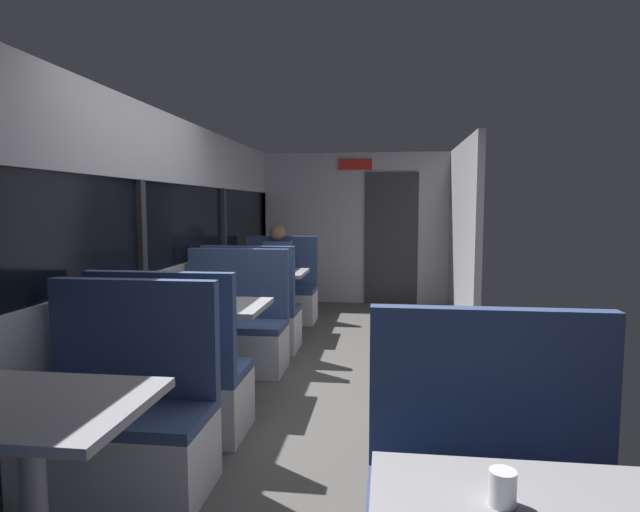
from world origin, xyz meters
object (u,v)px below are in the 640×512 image
(seated_passenger, at_px, (278,281))
(coffee_cup_primary, at_px, (502,488))
(bench_near_window_facing_entry, at_px, (122,428))
(bench_mid_window_facing_end, at_px, (173,386))
(bench_far_window_facing_end, at_px, (253,319))
(dining_table_far_window, at_px, (267,280))
(dining_table_near_window, at_px, (30,426))
(dining_table_mid_window, at_px, (208,316))
(bench_far_window_facing_entry, at_px, (280,296))
(bench_mid_window_facing_entry, at_px, (234,334))

(seated_passenger, distance_m, coffee_cup_primary, 5.54)
(bench_near_window_facing_entry, relative_size, bench_mid_window_facing_end, 1.00)
(coffee_cup_primary, bearing_deg, bench_far_window_facing_end, 113.03)
(bench_mid_window_facing_end, distance_m, coffee_cup_primary, 2.56)
(bench_mid_window_facing_end, height_order, dining_table_far_window, bench_mid_window_facing_end)
(dining_table_far_window, xyz_separation_m, bench_far_window_facing_end, (0.00, -0.70, -0.31))
(dining_table_far_window, distance_m, bench_far_window_facing_end, 0.77)
(bench_far_window_facing_end, bearing_deg, dining_table_near_window, -90.00)
(seated_passenger, bearing_deg, bench_mid_window_facing_end, -90.00)
(bench_mid_window_facing_end, bearing_deg, coffee_cup_primary, -48.17)
(dining_table_mid_window, distance_m, dining_table_far_window, 2.07)
(dining_table_near_window, bearing_deg, dining_table_far_window, 90.00)
(bench_far_window_facing_end, relative_size, bench_far_window_facing_entry, 1.00)
(seated_passenger, relative_size, coffee_cup_primary, 14.00)
(bench_near_window_facing_entry, relative_size, dining_table_mid_window, 1.22)
(dining_table_mid_window, bearing_deg, bench_mid_window_facing_entry, 90.00)
(bench_mid_window_facing_end, xyz_separation_m, bench_far_window_facing_entry, (0.00, 3.47, 0.00))
(bench_mid_window_facing_entry, bearing_deg, dining_table_far_window, 90.00)
(dining_table_mid_window, xyz_separation_m, bench_far_window_facing_end, (0.00, 1.37, -0.31))
(bench_mid_window_facing_entry, height_order, bench_far_window_facing_entry, same)
(bench_mid_window_facing_entry, height_order, coffee_cup_primary, bench_mid_window_facing_entry)
(dining_table_near_window, xyz_separation_m, dining_table_far_window, (0.00, 4.14, 0.00))
(bench_mid_window_facing_end, xyz_separation_m, seated_passenger, (0.00, 3.40, 0.21))
(dining_table_near_window, relative_size, bench_far_window_facing_entry, 0.82)
(bench_near_window_facing_entry, distance_m, dining_table_mid_window, 1.41)
(bench_mid_window_facing_end, relative_size, bench_far_window_facing_entry, 1.00)
(coffee_cup_primary, bearing_deg, bench_mid_window_facing_entry, 117.13)
(dining_table_near_window, xyz_separation_m, bench_near_window_facing_entry, (0.00, 0.70, -0.31))
(bench_mid_window_facing_entry, bearing_deg, dining_table_near_window, -90.00)
(dining_table_near_window, xyz_separation_m, seated_passenger, (0.00, 4.77, -0.10))
(dining_table_mid_window, bearing_deg, coffee_cup_primary, -56.91)
(bench_near_window_facing_entry, distance_m, bench_mid_window_facing_end, 0.67)
(dining_table_mid_window, bearing_deg, bench_mid_window_facing_end, -90.00)
(bench_near_window_facing_entry, relative_size, seated_passenger, 0.87)
(bench_near_window_facing_entry, bearing_deg, coffee_cup_primary, -35.64)
(dining_table_mid_window, height_order, bench_mid_window_facing_entry, bench_mid_window_facing_entry)
(dining_table_near_window, bearing_deg, bench_far_window_facing_end, 90.00)
(bench_far_window_facing_end, bearing_deg, bench_near_window_facing_entry, -90.00)
(dining_table_mid_window, height_order, seated_passenger, seated_passenger)
(bench_mid_window_facing_entry, xyz_separation_m, dining_table_far_window, (0.00, 1.37, 0.31))
(bench_mid_window_facing_end, xyz_separation_m, bench_mid_window_facing_entry, (0.00, 1.40, 0.00))
(dining_table_near_window, relative_size, bench_near_window_facing_entry, 0.82)
(dining_table_near_window, bearing_deg, dining_table_mid_window, 90.00)
(dining_table_far_window, bearing_deg, bench_far_window_facing_end, -90.00)
(bench_mid_window_facing_entry, relative_size, bench_far_window_facing_entry, 1.00)
(bench_near_window_facing_entry, bearing_deg, bench_mid_window_facing_entry, 90.00)
(bench_mid_window_facing_entry, bearing_deg, coffee_cup_primary, -62.87)
(dining_table_near_window, distance_m, bench_near_window_facing_entry, 0.77)
(bench_near_window_facing_entry, bearing_deg, bench_far_window_facing_entry, 90.00)
(dining_table_near_window, distance_m, coffee_cup_primary, 1.76)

